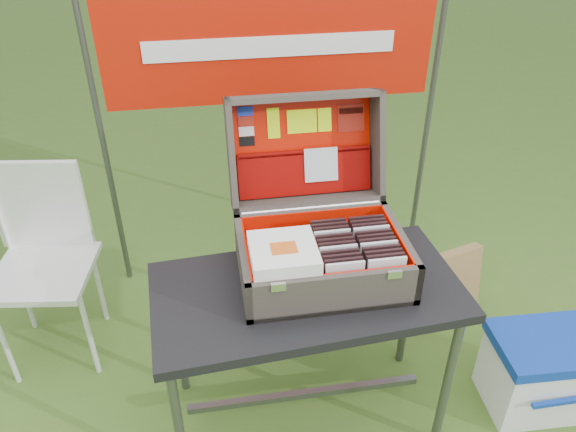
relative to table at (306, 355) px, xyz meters
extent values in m
plane|color=#3F5E20|center=(0.02, -0.01, -0.36)|extent=(80.00, 80.00, 0.00)
cube|color=black|center=(0.00, 0.00, 0.34)|extent=(1.19, 0.65, 0.04)
cylinder|color=#59595B|center=(-0.51, -0.23, -0.02)|extent=(0.04, 0.04, 0.68)
cylinder|color=#59595B|center=(0.51, -0.23, -0.02)|extent=(0.04, 0.04, 0.68)
cylinder|color=#59595B|center=(-0.51, 0.23, -0.02)|extent=(0.04, 0.04, 0.68)
cylinder|color=#59595B|center=(0.51, 0.23, -0.02)|extent=(0.04, 0.04, 0.68)
cube|color=#59595B|center=(0.00, 0.00, -0.24)|extent=(1.00, 0.03, 0.03)
cube|color=#4A4139|center=(0.07, 0.06, 0.37)|extent=(0.62, 0.44, 0.02)
cube|color=#4A4139|center=(0.07, -0.15, 0.44)|extent=(0.62, 0.02, 0.17)
cube|color=#4A4139|center=(0.07, 0.27, 0.44)|extent=(0.62, 0.02, 0.17)
cube|color=#4A4139|center=(-0.23, 0.06, 0.44)|extent=(0.02, 0.44, 0.17)
cube|color=#4A4139|center=(0.37, 0.06, 0.44)|extent=(0.02, 0.44, 0.17)
cube|color=red|center=(0.07, 0.06, 0.39)|extent=(0.57, 0.39, 0.01)
cube|color=silver|center=(-0.13, -0.16, 0.52)|extent=(0.05, 0.01, 0.03)
cube|color=silver|center=(0.27, -0.16, 0.52)|extent=(0.05, 0.01, 0.03)
cylinder|color=silver|center=(0.07, 0.28, 0.53)|extent=(0.56, 0.02, 0.02)
cube|color=#4A4139|center=(0.07, 0.50, 0.69)|extent=(0.62, 0.16, 0.43)
cube|color=#4A4139|center=(0.07, 0.49, 0.91)|extent=(0.62, 0.17, 0.07)
cube|color=#4A4139|center=(0.07, 0.37, 0.51)|extent=(0.62, 0.17, 0.07)
cube|color=#4A4139|center=(-0.23, 0.43, 0.71)|extent=(0.02, 0.29, 0.47)
cube|color=#4A4139|center=(0.37, 0.43, 0.71)|extent=(0.02, 0.29, 0.47)
cube|color=red|center=(0.07, 0.48, 0.70)|extent=(0.57, 0.12, 0.37)
cube|color=red|center=(0.07, -0.13, 0.45)|extent=(0.57, 0.01, 0.14)
cube|color=red|center=(0.07, 0.26, 0.45)|extent=(0.57, 0.01, 0.14)
cube|color=red|center=(-0.21, 0.06, 0.45)|extent=(0.01, 0.39, 0.14)
cube|color=red|center=(0.35, 0.06, 0.45)|extent=(0.01, 0.39, 0.14)
cube|color=#7E0402|center=(0.07, 0.43, 0.60)|extent=(0.55, 0.08, 0.18)
cube|color=#7E0402|center=(0.07, 0.45, 0.69)|extent=(0.54, 0.03, 0.03)
cube|color=silver|center=(0.14, 0.43, 0.64)|extent=(0.14, 0.05, 0.14)
cube|color=#1933B2|center=(-0.16, 0.53, 0.85)|extent=(0.06, 0.01, 0.04)
cube|color=#AD2013|center=(-0.16, 0.51, 0.81)|extent=(0.06, 0.01, 0.04)
cube|color=white|center=(-0.16, 0.50, 0.78)|extent=(0.06, 0.01, 0.04)
cube|color=black|center=(-0.16, 0.49, 0.74)|extent=(0.06, 0.01, 0.04)
cube|color=#CDF50D|center=(-0.05, 0.51, 0.80)|extent=(0.05, 0.04, 0.12)
cube|color=#CDF50D|center=(0.07, 0.51, 0.80)|extent=(0.12, 0.03, 0.09)
cube|color=#CDF50D|center=(0.16, 0.51, 0.80)|extent=(0.06, 0.03, 0.09)
cube|color=#AD2013|center=(0.27, 0.51, 0.80)|extent=(0.11, 0.04, 0.11)
cube|color=black|center=(0.27, 0.52, 0.83)|extent=(0.10, 0.01, 0.02)
cube|color=silver|center=(0.11, -0.11, 0.47)|extent=(0.14, 0.01, 0.16)
cube|color=black|center=(0.11, -0.09, 0.47)|extent=(0.14, 0.01, 0.16)
cube|color=black|center=(0.11, -0.06, 0.47)|extent=(0.14, 0.01, 0.16)
cube|color=black|center=(0.11, -0.04, 0.47)|extent=(0.14, 0.01, 0.16)
cube|color=silver|center=(0.11, -0.01, 0.47)|extent=(0.14, 0.01, 0.16)
cube|color=black|center=(0.11, 0.01, 0.47)|extent=(0.14, 0.01, 0.16)
cube|color=black|center=(0.11, 0.04, 0.47)|extent=(0.14, 0.01, 0.16)
cube|color=black|center=(0.11, 0.06, 0.47)|extent=(0.14, 0.01, 0.16)
cube|color=silver|center=(0.11, 0.09, 0.47)|extent=(0.14, 0.01, 0.16)
cube|color=black|center=(0.11, 0.11, 0.47)|extent=(0.14, 0.01, 0.16)
cube|color=black|center=(0.11, 0.13, 0.47)|extent=(0.14, 0.01, 0.16)
cube|color=black|center=(0.11, 0.16, 0.47)|extent=(0.14, 0.01, 0.16)
cube|color=silver|center=(0.26, -0.11, 0.47)|extent=(0.14, 0.01, 0.16)
cube|color=black|center=(0.26, -0.09, 0.47)|extent=(0.14, 0.01, 0.16)
cube|color=black|center=(0.26, -0.06, 0.47)|extent=(0.14, 0.01, 0.16)
cube|color=black|center=(0.26, -0.04, 0.47)|extent=(0.14, 0.01, 0.16)
cube|color=silver|center=(0.26, -0.01, 0.47)|extent=(0.14, 0.01, 0.16)
cube|color=black|center=(0.26, 0.01, 0.47)|extent=(0.14, 0.01, 0.16)
cube|color=black|center=(0.26, 0.04, 0.47)|extent=(0.14, 0.01, 0.16)
cube|color=black|center=(0.26, 0.06, 0.47)|extent=(0.14, 0.01, 0.16)
cube|color=silver|center=(0.26, 0.09, 0.47)|extent=(0.14, 0.01, 0.16)
cube|color=black|center=(0.26, 0.11, 0.47)|extent=(0.14, 0.01, 0.16)
cube|color=black|center=(0.26, 0.13, 0.47)|extent=(0.14, 0.01, 0.16)
cube|color=black|center=(0.26, 0.16, 0.47)|extent=(0.14, 0.01, 0.16)
cube|color=white|center=(-0.09, -0.02, 0.53)|extent=(0.23, 0.23, 0.00)
cube|color=white|center=(-0.09, -0.02, 0.53)|extent=(0.23, 0.23, 0.00)
cube|color=white|center=(-0.09, -0.02, 0.54)|extent=(0.23, 0.23, 0.00)
cube|color=white|center=(-0.09, -0.02, 0.54)|extent=(0.23, 0.23, 0.00)
cube|color=white|center=(-0.09, -0.02, 0.55)|extent=(0.23, 0.23, 0.00)
cube|color=white|center=(-0.09, -0.02, 0.55)|extent=(0.23, 0.23, 0.00)
cube|color=white|center=(-0.09, -0.02, 0.56)|extent=(0.23, 0.23, 0.00)
cube|color=white|center=(-0.09, -0.02, 0.56)|extent=(0.23, 0.23, 0.00)
cube|color=white|center=(-0.09, -0.02, 0.57)|extent=(0.23, 0.23, 0.00)
cube|color=white|center=(-0.09, -0.02, 0.57)|extent=(0.23, 0.23, 0.00)
cube|color=#D85919|center=(-0.09, -0.03, 0.58)|extent=(0.09, 0.07, 0.00)
cube|color=white|center=(1.01, -0.10, -0.20)|extent=(0.42, 0.32, 0.32)
cube|color=#0E339D|center=(1.01, -0.10, -0.01)|extent=(0.44, 0.34, 0.05)
cube|color=#0E339D|center=(1.01, -0.28, -0.16)|extent=(0.25, 0.02, 0.02)
cube|color=silver|center=(-1.10, 0.57, 0.12)|extent=(0.48, 0.48, 0.03)
cube|color=silver|center=(-1.10, 0.77, 0.36)|extent=(0.43, 0.09, 0.45)
cylinder|color=silver|center=(-1.28, 0.39, -0.12)|extent=(0.02, 0.02, 0.48)
cylinder|color=silver|center=(-0.92, 0.39, -0.12)|extent=(0.02, 0.02, 0.48)
cylinder|color=silver|center=(-1.28, 0.75, -0.12)|extent=(0.02, 0.02, 0.48)
cylinder|color=silver|center=(-0.92, 0.75, -0.12)|extent=(0.02, 0.02, 0.48)
cylinder|color=silver|center=(-0.92, 0.77, 0.35)|extent=(0.02, 0.02, 0.45)
cube|color=olive|center=(0.84, 0.49, -0.16)|extent=(0.39, 0.21, 0.40)
cylinder|color=#59595B|center=(-0.83, 1.09, 0.49)|extent=(0.03, 0.03, 1.70)
cylinder|color=#59595B|center=(0.87, 1.09, 0.49)|extent=(0.03, 0.03, 1.70)
cube|color=#AF1405|center=(0.02, 1.08, 0.94)|extent=(1.60, 0.02, 0.55)
cube|color=white|center=(0.02, 1.07, 0.94)|extent=(1.20, 0.00, 0.10)
camera|label=1|loc=(-0.33, -1.56, 1.73)|focal=35.00mm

